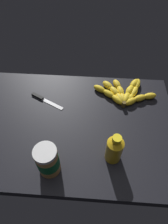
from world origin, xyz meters
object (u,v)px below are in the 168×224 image
at_px(honey_bottle, 114,149).
at_px(butter_knife, 44,100).
at_px(banana_bunch, 124,93).
at_px(peanut_butter_jar, 48,161).

bearing_deg(honey_bottle, butter_knife, -40.36).
bearing_deg(butter_knife, banana_bunch, -170.85).
bearing_deg(banana_bunch, butter_knife, 9.15).
bearing_deg(honey_bottle, banana_bunch, -100.83).
height_order(honey_bottle, butter_knife, honey_bottle).
xyz_separation_m(peanut_butter_jar, butter_knife, (0.10, -0.36, -0.07)).
bearing_deg(butter_knife, honey_bottle, 139.64).
bearing_deg(butter_knife, peanut_butter_jar, 104.92).
height_order(banana_bunch, peanut_butter_jar, peanut_butter_jar).
relative_size(peanut_butter_jar, honey_bottle, 0.95).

